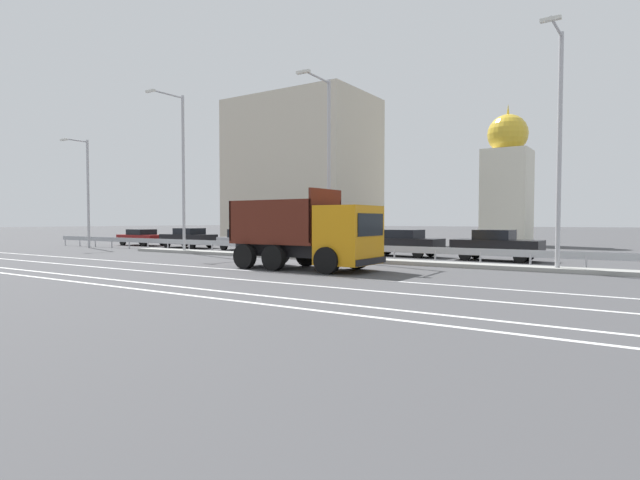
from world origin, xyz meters
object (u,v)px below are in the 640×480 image
at_px(street_lamp_0, 86,188).
at_px(parked_car_0, 142,237).
at_px(parked_car_2, 245,240).
at_px(street_lamp_3, 559,139).
at_px(church_tower, 507,182).
at_px(dump_truck, 321,238).
at_px(street_lamp_2, 327,160).
at_px(parked_car_5, 496,245).
at_px(parked_car_4, 402,243).
at_px(street_lamp_1, 181,166).
at_px(parked_car_1, 188,238).
at_px(median_road_sign, 297,238).
at_px(parked_car_3, 321,242).

distance_m(street_lamp_0, parked_car_0, 5.99).
height_order(street_lamp_0, parked_car_2, street_lamp_0).
bearing_deg(street_lamp_0, street_lamp_3, -0.27).
xyz_separation_m(parked_car_0, church_tower, (24.96, 16.93, 4.57)).
height_order(dump_truck, street_lamp_2, street_lamp_2).
bearing_deg(parked_car_0, dump_truck, 68.84).
height_order(street_lamp_3, parked_car_5, street_lamp_3).
bearing_deg(parked_car_4, parked_car_2, 96.92).
bearing_deg(parked_car_4, street_lamp_1, 115.67).
distance_m(parked_car_1, parked_car_5, 22.49).
bearing_deg(median_road_sign, parked_car_3, 107.74).
relative_size(parked_car_1, parked_car_2, 1.12).
height_order(parked_car_1, parked_car_5, parked_car_5).
height_order(street_lamp_1, parked_car_1, street_lamp_1).
relative_size(dump_truck, street_lamp_0, 0.80).
relative_size(parked_car_1, parked_car_5, 1.02).
xyz_separation_m(street_lamp_0, street_lamp_3, (32.22, -0.15, 0.71)).
relative_size(median_road_sign, parked_car_1, 0.47).
xyz_separation_m(dump_truck, parked_car_0, (-23.57, 9.10, -0.62)).
bearing_deg(dump_truck, street_lamp_2, -150.88).
bearing_deg(street_lamp_3, parked_car_5, 126.82).
bearing_deg(street_lamp_1, parked_car_5, 14.65).
bearing_deg(parked_car_1, street_lamp_3, -99.53).
height_order(parked_car_1, church_tower, church_tower).
height_order(median_road_sign, church_tower, church_tower).
relative_size(parked_car_0, parked_car_5, 1.00).
bearing_deg(parked_car_4, parked_car_1, 95.78).
bearing_deg(street_lamp_2, church_tower, 79.92).
height_order(street_lamp_1, parked_car_4, street_lamp_1).
bearing_deg(street_lamp_0, street_lamp_2, -0.41).
bearing_deg(street_lamp_3, street_lamp_1, -179.70).
relative_size(street_lamp_2, parked_car_4, 1.96).
height_order(street_lamp_3, church_tower, church_tower).
bearing_deg(parked_car_3, parked_car_4, 93.27).
bearing_deg(street_lamp_1, street_lamp_3, 0.30).
bearing_deg(church_tower, street_lamp_0, -139.64).
xyz_separation_m(parked_car_1, parked_car_2, (5.72, -0.07, -0.03)).
relative_size(street_lamp_1, parked_car_1, 2.23).
bearing_deg(parked_car_0, parked_car_1, 86.60).
height_order(dump_truck, church_tower, church_tower).
distance_m(street_lamp_1, parked_car_0, 12.40).
relative_size(dump_truck, street_lamp_1, 0.66).
distance_m(parked_car_0, parked_car_4, 23.08).
bearing_deg(parked_car_4, median_road_sign, 143.79).
distance_m(street_lamp_1, parked_car_4, 14.46).
distance_m(parked_car_4, church_tower, 17.49).
height_order(street_lamp_2, parked_car_4, street_lamp_2).
xyz_separation_m(street_lamp_3, parked_car_0, (-31.83, 4.76, -4.51)).
height_order(street_lamp_3, parked_car_2, street_lamp_3).
bearing_deg(parked_car_0, parked_car_4, 90.29).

